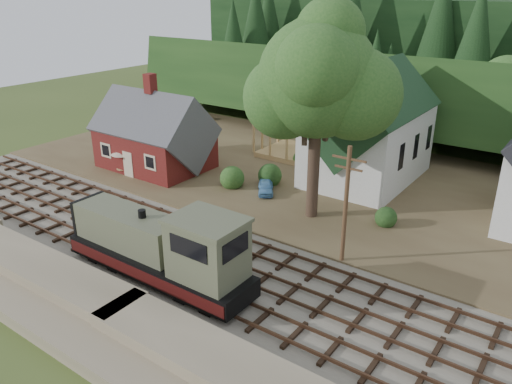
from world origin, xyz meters
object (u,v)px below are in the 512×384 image
Objects in this scene: locomotive at (163,250)px; car_blue at (266,187)px; car_green at (148,156)px; patio_set at (122,153)px.

car_blue is (-2.66, 14.66, -1.41)m from locomotive.
car_green is (-14.49, -0.02, 0.01)m from car_blue.
patio_set is at bearing 160.02° from car_blue.
locomotive is at bearing -114.70° from car_blue.
car_blue is 1.36× the size of patio_set.
patio_set is at bearing 146.39° from locomotive.
patio_set reaches higher than car_green.
patio_set is (-13.83, -3.71, 1.42)m from car_blue.
car_green reaches higher than car_blue.
locomotive reaches higher than patio_set.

